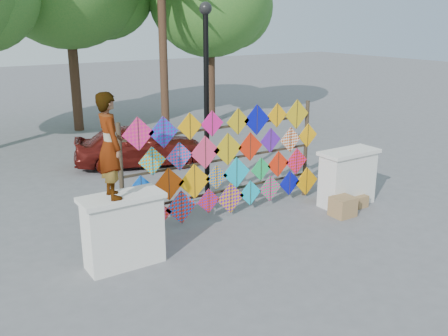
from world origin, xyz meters
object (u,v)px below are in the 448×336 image
(kite_rack, at_px, (228,162))
(lamppost, at_px, (206,84))
(vendor_woman, at_px, (110,146))
(sedan, at_px, (139,145))

(kite_rack, distance_m, lamppost, 1.98)
(vendor_woman, bearing_deg, kite_rack, -68.72)
(sedan, height_order, lamppost, lamppost)
(kite_rack, bearing_deg, lamppost, 79.08)
(kite_rack, distance_m, sedan, 4.61)
(sedan, xyz_separation_m, lamppost, (0.31, -3.30, 2.07))
(kite_rack, distance_m, vendor_woman, 3.18)
(vendor_woman, xyz_separation_m, sedan, (2.83, 5.50, -1.54))
(lamppost, bearing_deg, kite_rack, -100.92)
(vendor_woman, height_order, lamppost, lamppost)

